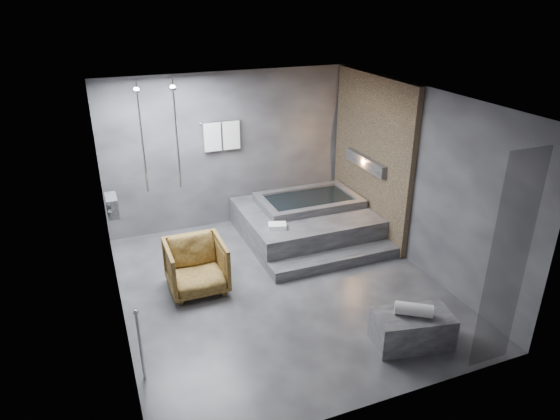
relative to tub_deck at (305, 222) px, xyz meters
name	(u,v)px	position (x,y,z in m)	size (l,w,h in m)	color
room	(300,169)	(-0.65, -1.21, 1.48)	(5.00, 5.04, 2.82)	#29292B
tub_deck	(305,222)	(0.00, 0.00, 0.00)	(2.20, 2.00, 0.50)	#2D2D30
tub_step	(335,260)	(0.00, -1.18, -0.16)	(2.20, 0.36, 0.18)	#2D2D30
concrete_bench	(412,329)	(-0.02, -3.25, -0.04)	(0.95, 0.52, 0.43)	#353437
driftwood_chair	(196,266)	(-2.21, -1.05, 0.13)	(0.82, 0.85, 0.77)	#452F11
rolled_towel	(414,310)	(-0.03, -3.25, 0.26)	(0.16, 0.16, 0.45)	white
deck_towel	(277,226)	(-0.74, -0.53, 0.29)	(0.29, 0.21, 0.08)	white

